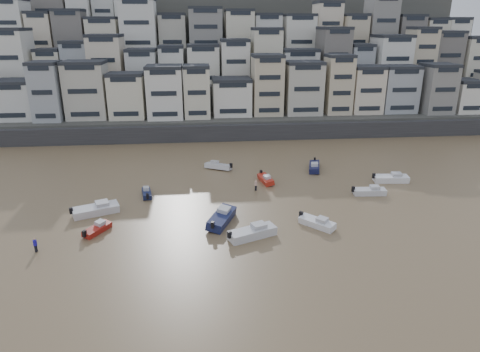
{
  "coord_description": "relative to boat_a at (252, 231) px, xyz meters",
  "views": [
    {
      "loc": [
        3.71,
        -26.26,
        24.2
      ],
      "look_at": [
        9.18,
        30.0,
        4.0
      ],
      "focal_mm": 32.0,
      "sensor_mm": 36.0,
      "label": 1
    }
  ],
  "objects": [
    {
      "name": "boat_c",
      "position": [
        -3.44,
        4.24,
        0.05
      ],
      "size": [
        4.72,
        7.23,
        1.88
      ],
      "primitive_type": null,
      "rotation": [
        0.0,
        0.0,
        1.18
      ],
      "color": "#161C45",
      "rests_on": "ground"
    },
    {
      "name": "harbor_wall",
      "position": [
        0.38,
        45.79,
        0.87
      ],
      "size": [
        140.0,
        3.0,
        3.5
      ],
      "primitive_type": "cube",
      "color": "#38383A",
      "rests_on": "ground"
    },
    {
      "name": "person_pink",
      "position": [
        2.42,
        15.13,
        -0.01
      ],
      "size": [
        0.44,
        0.44,
        1.74
      ],
      "primitive_type": null,
      "color": "#CCA190",
      "rests_on": "ground"
    },
    {
      "name": "boat_b",
      "position": [
        8.47,
        2.04,
        -0.18
      ],
      "size": [
        4.74,
        4.95,
        1.41
      ],
      "primitive_type": null,
      "rotation": [
        0.0,
        0.0,
        -0.83
      ],
      "color": "white",
      "rests_on": "ground"
    },
    {
      "name": "boat_k",
      "position": [
        -20.08,
        8.51,
        0.0
      ],
      "size": [
        6.83,
        4.49,
        1.78
      ],
      "primitive_type": null,
      "rotation": [
        0.0,
        0.0,
        0.4
      ],
      "color": "silver",
      "rests_on": "ground"
    },
    {
      "name": "boat_a",
      "position": [
        0.0,
        0.0,
        0.0
      ],
      "size": [
        6.8,
        4.48,
        1.77
      ],
      "primitive_type": null,
      "rotation": [
        0.0,
        0.0,
        0.4
      ],
      "color": "silver",
      "rests_on": "ground"
    },
    {
      "name": "boat_h",
      "position": [
        -2.82,
        25.98,
        -0.17
      ],
      "size": [
        5.4,
        3.95,
        1.42
      ],
      "primitive_type": null,
      "rotation": [
        0.0,
        0.0,
        2.65
      ],
      "color": "silver",
      "rests_on": "ground"
    },
    {
      "name": "boat_g",
      "position": [
        24.67,
        16.71,
        -0.06
      ],
      "size": [
        6.19,
        2.53,
        1.64
      ],
      "primitive_type": null,
      "rotation": [
        0.0,
        0.0,
        -0.09
      ],
      "color": "white",
      "rests_on": "ground"
    },
    {
      "name": "hillside",
      "position": [
        5.12,
        85.63,
        12.12
      ],
      "size": [
        141.04,
        66.0,
        50.0
      ],
      "color": "#4C4C47",
      "rests_on": "ground"
    },
    {
      "name": "boat_d",
      "position": [
        19.15,
        11.8,
        -0.17
      ],
      "size": [
        5.38,
        2.08,
        1.44
      ],
      "primitive_type": null,
      "rotation": [
        0.0,
        0.0,
        -0.07
      ],
      "color": "silver",
      "rests_on": "ground"
    },
    {
      "name": "boat_f",
      "position": [
        -14.04,
        14.53,
        -0.32
      ],
      "size": [
        2.06,
        4.33,
        1.13
      ],
      "primitive_type": null,
      "rotation": [
        0.0,
        0.0,
        1.75
      ],
      "color": "#141C3F",
      "rests_on": "ground"
    },
    {
      "name": "boat_e",
      "position": [
        4.48,
        18.56,
        -0.23
      ],
      "size": [
        2.46,
        5.02,
        1.31
      ],
      "primitive_type": null,
      "rotation": [
        0.0,
        0.0,
        -1.38
      ],
      "color": "#AE2315",
      "rests_on": "ground"
    },
    {
      "name": "boat_i",
      "position": [
        13.92,
        23.84,
        -0.09
      ],
      "size": [
        3.39,
        6.11,
        1.58
      ],
      "primitive_type": null,
      "rotation": [
        0.0,
        0.0,
        -1.84
      ],
      "color": "#13163C",
      "rests_on": "ground"
    },
    {
      "name": "boat_j",
      "position": [
        -18.79,
        3.09,
        -0.29
      ],
      "size": [
        3.46,
        4.47,
        1.19
      ],
      "primitive_type": null,
      "rotation": [
        0.0,
        0.0,
        1.03
      ],
      "color": "#9E1B13",
      "rests_on": "ground"
    },
    {
      "name": "person_blue",
      "position": [
        -24.61,
        -1.09,
        -0.01
      ],
      "size": [
        0.44,
        0.44,
        1.74
      ],
      "primitive_type": null,
      "color": "#2016A9",
      "rests_on": "ground"
    }
  ]
}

